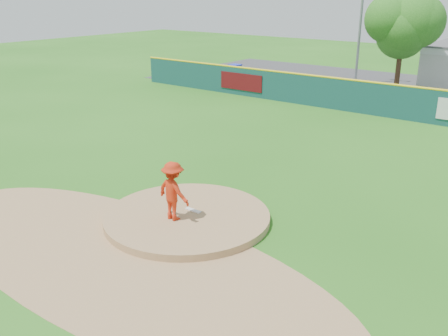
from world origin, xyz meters
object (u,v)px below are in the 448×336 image
Objects in this scene: pitcher at (173,191)px; deciduous_tree at (403,31)px; van at (440,101)px; playground_slide at (235,72)px; light_pole_left at (362,6)px.

pitcher is 25.82m from deciduous_tree.
van reaches higher than playground_slide.
light_pole_left reaches higher than deciduous_tree.
light_pole_left reaches higher than van.
playground_slide is (-14.86, 23.28, -0.54)m from pitcher.
light_pole_left reaches higher than pitcher.
pitcher is 0.26× the size of deciduous_tree.
playground_slide is 11.27m from light_pole_left.
pitcher is at bearing 163.03° from van.
pitcher is 28.57m from light_pole_left.
deciduous_tree is 4.72m from light_pole_left.
light_pole_left is at bearing 153.43° from deciduous_tree.
pitcher is at bearing -77.87° from light_pole_left.
pitcher reaches higher than van.
pitcher reaches higher than playground_slide.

